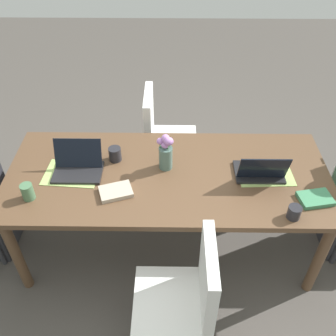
{
  "coord_description": "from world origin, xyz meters",
  "views": [
    {
      "loc": [
        -0.02,
        1.86,
        2.42
      ],
      "look_at": [
        0.0,
        0.0,
        0.79
      ],
      "focal_mm": 40.17,
      "sensor_mm": 36.0,
      "label": 1
    }
  ],
  "objects_px": {
    "dining_table": "(168,182)",
    "laptop_head_right_left_near": "(78,166)",
    "book_red_cover": "(315,199)",
    "chair_near_right_near": "(163,135)",
    "coffee_mug_near_right": "(294,212)",
    "laptop_head_left_left_mid": "(260,171)",
    "book_blue_cover": "(116,192)",
    "coffee_mug_near_left": "(115,154)",
    "chair_far_left_far": "(185,295)",
    "coffee_mug_centre_left": "(28,192)",
    "flower_vase": "(166,152)"
  },
  "relations": [
    {
      "from": "dining_table",
      "to": "laptop_head_right_left_near",
      "type": "xyz_separation_m",
      "value": [
        0.6,
        -0.02,
        0.12
      ]
    },
    {
      "from": "book_red_cover",
      "to": "laptop_head_right_left_near",
      "type": "bearing_deg",
      "value": -20.18
    },
    {
      "from": "chair_near_right_near",
      "to": "book_red_cover",
      "type": "bearing_deg",
      "value": 133.91
    },
    {
      "from": "laptop_head_right_left_near",
      "to": "coffee_mug_near_right",
      "type": "relative_size",
      "value": 3.88
    },
    {
      "from": "laptop_head_left_left_mid",
      "to": "book_red_cover",
      "type": "height_order",
      "value": "laptop_head_left_left_mid"
    },
    {
      "from": "book_blue_cover",
      "to": "laptop_head_left_left_mid",
      "type": "bearing_deg",
      "value": 172.18
    },
    {
      "from": "coffee_mug_near_left",
      "to": "coffee_mug_near_right",
      "type": "relative_size",
      "value": 1.19
    },
    {
      "from": "dining_table",
      "to": "book_blue_cover",
      "type": "relative_size",
      "value": 10.8
    },
    {
      "from": "dining_table",
      "to": "chair_near_right_near",
      "type": "bearing_deg",
      "value": -85.88
    },
    {
      "from": "chair_far_left_far",
      "to": "book_red_cover",
      "type": "xyz_separation_m",
      "value": [
        -0.8,
        -0.51,
        0.26
      ]
    },
    {
      "from": "coffee_mug_near_right",
      "to": "book_red_cover",
      "type": "xyz_separation_m",
      "value": [
        -0.17,
        -0.14,
        -0.03
      ]
    },
    {
      "from": "chair_far_left_far",
      "to": "coffee_mug_centre_left",
      "type": "height_order",
      "value": "chair_far_left_far"
    },
    {
      "from": "dining_table",
      "to": "book_blue_cover",
      "type": "distance_m",
      "value": 0.39
    },
    {
      "from": "book_red_cover",
      "to": "book_blue_cover",
      "type": "xyz_separation_m",
      "value": [
        1.23,
        -0.05,
        -0.0
      ]
    },
    {
      "from": "coffee_mug_near_right",
      "to": "coffee_mug_centre_left",
      "type": "xyz_separation_m",
      "value": [
        1.6,
        -0.14,
        0.01
      ]
    },
    {
      "from": "laptop_head_left_left_mid",
      "to": "chair_far_left_far",
      "type": "bearing_deg",
      "value": 55.84
    },
    {
      "from": "flower_vase",
      "to": "coffee_mug_centre_left",
      "type": "relative_size",
      "value": 2.48
    },
    {
      "from": "chair_far_left_far",
      "to": "laptop_head_right_left_near",
      "type": "bearing_deg",
      "value": -47.23
    },
    {
      "from": "chair_near_right_near",
      "to": "laptop_head_left_left_mid",
      "type": "distance_m",
      "value": 1.06
    },
    {
      "from": "chair_far_left_far",
      "to": "coffee_mug_near_right",
      "type": "bearing_deg",
      "value": -149.5
    },
    {
      "from": "chair_near_right_near",
      "to": "chair_far_left_far",
      "type": "bearing_deg",
      "value": 96.13
    },
    {
      "from": "coffee_mug_near_left",
      "to": "book_red_cover",
      "type": "relative_size",
      "value": 0.49
    },
    {
      "from": "chair_near_right_near",
      "to": "flower_vase",
      "type": "bearing_deg",
      "value": 93.28
    },
    {
      "from": "coffee_mug_near_left",
      "to": "book_blue_cover",
      "type": "height_order",
      "value": "coffee_mug_near_left"
    },
    {
      "from": "flower_vase",
      "to": "laptop_head_left_left_mid",
      "type": "bearing_deg",
      "value": 172.46
    },
    {
      "from": "book_red_cover",
      "to": "book_blue_cover",
      "type": "distance_m",
      "value": 1.24
    },
    {
      "from": "coffee_mug_centre_left",
      "to": "book_red_cover",
      "type": "relative_size",
      "value": 0.54
    },
    {
      "from": "dining_table",
      "to": "coffee_mug_centre_left",
      "type": "bearing_deg",
      "value": 15.44
    },
    {
      "from": "chair_far_left_far",
      "to": "coffee_mug_near_left",
      "type": "height_order",
      "value": "chair_far_left_far"
    },
    {
      "from": "coffee_mug_near_right",
      "to": "coffee_mug_centre_left",
      "type": "height_order",
      "value": "coffee_mug_centre_left"
    },
    {
      "from": "chair_near_right_near",
      "to": "laptop_head_left_left_mid",
      "type": "xyz_separation_m",
      "value": [
        -0.66,
        0.78,
        0.29
      ]
    },
    {
      "from": "chair_near_right_near",
      "to": "coffee_mug_near_right",
      "type": "distance_m",
      "value": 1.42
    },
    {
      "from": "dining_table",
      "to": "flower_vase",
      "type": "relative_size",
      "value": 8.06
    },
    {
      "from": "dining_table",
      "to": "book_red_cover",
      "type": "relative_size",
      "value": 10.8
    },
    {
      "from": "coffee_mug_centre_left",
      "to": "laptop_head_left_left_mid",
      "type": "bearing_deg",
      "value": -171.36
    },
    {
      "from": "coffee_mug_near_left",
      "to": "book_red_cover",
      "type": "height_order",
      "value": "coffee_mug_near_left"
    },
    {
      "from": "book_blue_cover",
      "to": "chair_far_left_far",
      "type": "bearing_deg",
      "value": 109.38
    },
    {
      "from": "laptop_head_right_left_near",
      "to": "coffee_mug_centre_left",
      "type": "xyz_separation_m",
      "value": [
        0.26,
        0.25,
        0.01
      ]
    },
    {
      "from": "coffee_mug_near_left",
      "to": "coffee_mug_centre_left",
      "type": "height_order",
      "value": "coffee_mug_centre_left"
    },
    {
      "from": "dining_table",
      "to": "book_red_cover",
      "type": "height_order",
      "value": "book_red_cover"
    },
    {
      "from": "laptop_head_right_left_near",
      "to": "laptop_head_left_left_mid",
      "type": "bearing_deg",
      "value": 178.49
    },
    {
      "from": "flower_vase",
      "to": "laptop_head_right_left_near",
      "type": "height_order",
      "value": "flower_vase"
    },
    {
      "from": "coffee_mug_near_left",
      "to": "coffee_mug_centre_left",
      "type": "xyz_separation_m",
      "value": [
        0.49,
        0.38,
        0.0
      ]
    },
    {
      "from": "laptop_head_left_left_mid",
      "to": "book_red_cover",
      "type": "relative_size",
      "value": 1.6
    },
    {
      "from": "coffee_mug_centre_left",
      "to": "book_blue_cover",
      "type": "bearing_deg",
      "value": -174.84
    },
    {
      "from": "chair_near_right_near",
      "to": "laptop_head_right_left_near",
      "type": "relative_size",
      "value": 2.81
    },
    {
      "from": "laptop_head_left_left_mid",
      "to": "coffee_mug_centre_left",
      "type": "relative_size",
      "value": 2.96
    },
    {
      "from": "chair_near_right_near",
      "to": "laptop_head_right_left_near",
      "type": "distance_m",
      "value": 0.97
    },
    {
      "from": "book_blue_cover",
      "to": "chair_near_right_near",
      "type": "bearing_deg",
      "value": -124.17
    },
    {
      "from": "chair_far_left_far",
      "to": "laptop_head_left_left_mid",
      "type": "distance_m",
      "value": 0.93
    }
  ]
}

